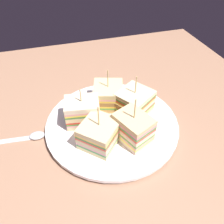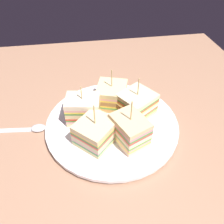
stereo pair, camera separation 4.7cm
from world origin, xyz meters
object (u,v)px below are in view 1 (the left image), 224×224
object	(u,v)px
chip_pile	(114,124)
sandwich_wedge_1	(134,102)
sandwich_wedge_4	(100,134)
sandwich_wedge_3	(83,112)
sandwich_wedge_0	(133,128)
spoon	(28,137)
plate	(112,124)
sandwich_wedge_2	(108,96)

from	to	relation	value
chip_pile	sandwich_wedge_1	bearing A→B (deg)	-150.09
sandwich_wedge_1	sandwich_wedge_4	world-z (taller)	same
sandwich_wedge_3	sandwich_wedge_0	bearing A→B (deg)	-32.63
sandwich_wedge_4	spoon	xyz separation A→B (cm)	(14.61, -6.79, -3.72)
plate	sandwich_wedge_2	world-z (taller)	sandwich_wedge_2
sandwich_wedge_2	chip_pile	xyz separation A→B (cm)	(0.98, 7.68, -1.85)
sandwich_wedge_0	chip_pile	size ratio (longest dim) A/B	1.62
sandwich_wedge_4	plate	bearing A→B (deg)	4.09
sandwich_wedge_2	chip_pile	bearing A→B (deg)	10.37
plate	sandwich_wedge_2	size ratio (longest dim) A/B	3.10
spoon	plate	bearing A→B (deg)	0.13
sandwich_wedge_1	chip_pile	xyz separation A→B (cm)	(6.08, 3.50, -1.94)
sandwich_wedge_3	plate	bearing A→B (deg)	-9.09
plate	sandwich_wedge_1	bearing A→B (deg)	-160.47
plate	sandwich_wedge_0	world-z (taller)	sandwich_wedge_0
sandwich_wedge_0	sandwich_wedge_1	xyz separation A→B (cm)	(-3.36, -7.95, -0.31)
sandwich_wedge_2	sandwich_wedge_4	distance (cm)	12.30
chip_pile	spoon	xyz separation A→B (cm)	(18.61, -3.22, -1.89)
sandwich_wedge_0	chip_pile	bearing A→B (deg)	7.80
sandwich_wedge_4	spoon	size ratio (longest dim) A/B	0.70
sandwich_wedge_4	chip_pile	xyz separation A→B (cm)	(-4.00, -3.57, -1.83)
sandwich_wedge_0	sandwich_wedge_4	xyz separation A→B (cm)	(6.72, -0.88, -0.42)
sandwich_wedge_0	plate	bearing A→B (deg)	0.96
chip_pile	sandwich_wedge_3	bearing A→B (deg)	-29.28
sandwich_wedge_3	spoon	size ratio (longest dim) A/B	0.64
sandwich_wedge_3	chip_pile	distance (cm)	7.23
sandwich_wedge_0	sandwich_wedge_2	xyz separation A→B (cm)	(1.74, -12.12, -0.40)
sandwich_wedge_0	spoon	size ratio (longest dim) A/B	0.75
sandwich_wedge_1	spoon	distance (cm)	24.99
plate	sandwich_wedge_4	world-z (taller)	sandwich_wedge_4
sandwich_wedge_2	sandwich_wedge_4	size ratio (longest dim) A/B	0.97
sandwich_wedge_2	sandwich_wedge_1	bearing A→B (deg)	68.34
sandwich_wedge_0	sandwich_wedge_1	world-z (taller)	sandwich_wedge_0
plate	sandwich_wedge_1	size ratio (longest dim) A/B	3.02
plate	chip_pile	size ratio (longest dim) A/B	4.59
sandwich_wedge_3	spoon	distance (cm)	13.25
plate	chip_pile	bearing A→B (deg)	87.56
sandwich_wedge_1	sandwich_wedge_4	size ratio (longest dim) A/B	1.00
sandwich_wedge_2	sandwich_wedge_0	bearing A→B (deg)	25.83
sandwich_wedge_2	chip_pile	distance (cm)	7.96
sandwich_wedge_3	sandwich_wedge_4	xyz separation A→B (cm)	(-2.01, 6.94, -0.37)
sandwich_wedge_2	spoon	world-z (taller)	sandwich_wedge_2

